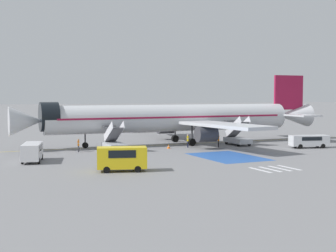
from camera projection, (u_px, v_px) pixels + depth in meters
ground_plane at (168, 144)px, 70.34m from camera, size 600.00×600.00×0.00m
apron_leadline_yellow at (173, 144)px, 69.93m from camera, size 81.64×3.63×0.01m
apron_stand_patch_blue at (228, 157)px, 56.04m from camera, size 6.69×9.95×0.01m
apron_walkway_bar_0 at (260, 170)px, 46.21m from camera, size 0.44×3.60×0.01m
apron_walkway_bar_1 at (270, 169)px, 46.71m from camera, size 0.44×3.60×0.01m
apron_walkway_bar_2 at (280, 168)px, 47.22m from camera, size 0.44×3.60×0.01m
apron_walkway_bar_3 at (289, 168)px, 47.73m from camera, size 0.44×3.60×0.01m
airliner at (176, 118)px, 69.89m from camera, size 48.14×34.53×10.61m
boarding_stairs_forward at (114, 143)px, 61.72m from camera, size 2.40×5.31×4.06m
boarding_stairs_aft at (237, 138)px, 68.94m from camera, size 2.40×5.31×4.36m
fuel_tanker at (151, 123)px, 93.97m from camera, size 9.63×2.94×3.45m
service_van_0 at (122, 157)px, 45.33m from camera, size 5.10×3.17×2.38m
service_van_1 at (32, 151)px, 51.83m from camera, size 3.21×5.53×2.06m
service_van_2 at (309, 140)px, 65.22m from camera, size 5.66×3.14×1.77m
ground_crew_0 at (78, 144)px, 60.57m from camera, size 0.33×0.47×1.72m
ground_crew_1 at (218, 140)px, 66.17m from camera, size 0.44×0.48×1.83m
ground_crew_2 at (188, 140)px, 65.88m from camera, size 0.44×0.48×1.84m
traffic_cone_0 at (295, 141)px, 72.82m from camera, size 0.43×0.43×0.48m
traffic_cone_1 at (169, 146)px, 64.60m from camera, size 0.50×0.50×0.55m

